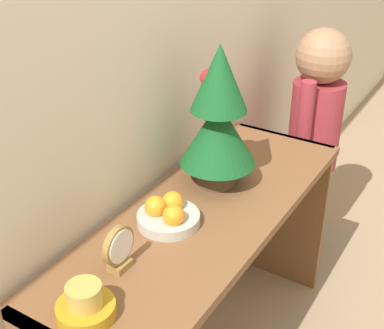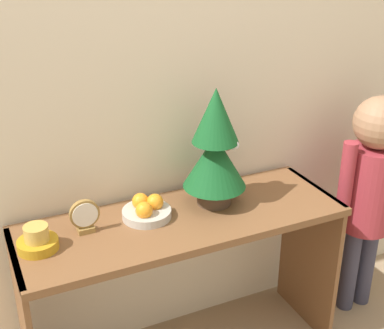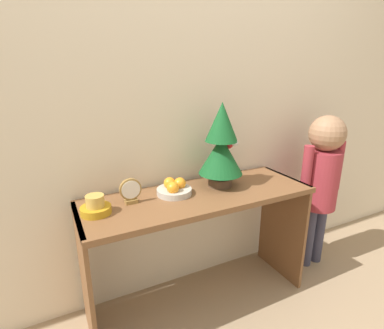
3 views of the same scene
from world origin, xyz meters
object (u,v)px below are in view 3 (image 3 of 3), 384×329
Objects in this scene: fruit_bowl at (174,189)px; mini_tree at (221,145)px; singing_bowl at (96,207)px; desk_clock at (131,191)px; child_figure at (322,173)px.

mini_tree is at bearing -1.28° from fruit_bowl.
singing_bowl reaches higher than fruit_bowl.
desk_clock is 0.12× the size of child_figure.
fruit_bowl is 0.41m from singing_bowl.
singing_bowl is 1.43m from child_figure.
mini_tree is 3.38× the size of singing_bowl.
singing_bowl is at bearing -167.43° from desk_clock.
child_figure reaches higher than singing_bowl.
child_figure is (1.01, -0.09, -0.05)m from fruit_bowl.
mini_tree is 3.68× the size of desk_clock.
child_figure is (0.73, -0.08, -0.25)m from mini_tree.
fruit_bowl is at bearing 6.53° from singing_bowl.
fruit_bowl is at bearing 178.72° from mini_tree.
fruit_bowl is 1.02m from child_figure.
child_figure is (1.25, -0.08, -0.08)m from desk_clock.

